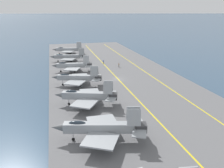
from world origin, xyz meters
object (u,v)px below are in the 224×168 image
parked_jet_fifth (73,65)px  crew_blue_vest (103,62)px  parked_jet_seventh (69,49)px  parked_jet_second (101,127)px  parked_jet_fourth (78,78)px  parked_jet_third (87,96)px  parked_jet_sixth (69,57)px  crew_brown_vest (119,65)px

parked_jet_fifth → crew_blue_vest: size_ratio=8.91×
parked_jet_fifth → parked_jet_seventh: size_ratio=0.94×
parked_jet_second → parked_jet_fourth: size_ratio=1.08×
parked_jet_second → parked_jet_third: parked_jet_second is taller
parked_jet_fourth → parked_jet_sixth: size_ratio=0.94×
parked_jet_second → parked_jet_sixth: size_ratio=1.02×
parked_jet_second → parked_jet_sixth: bearing=0.4°
parked_jet_second → parked_jet_fifth: (51.07, 0.55, -0.23)m
parked_jet_fifth → crew_blue_vest: (10.38, -14.13, -1.56)m
parked_jet_fourth → parked_jet_seventh: parked_jet_seventh is taller
parked_jet_second → parked_jet_seventh: (87.47, -0.65, -0.21)m
crew_brown_vest → crew_blue_vest: crew_brown_vest is taller
parked_jet_fourth → crew_blue_vest: parked_jet_fourth is taller
parked_jet_fifth → parked_jet_sixth: bearing=-0.2°
parked_jet_second → parked_jet_fourth: 33.49m
parked_jet_sixth → crew_blue_vest: parked_jet_sixth is taller
parked_jet_second → parked_jet_seventh: 87.47m
parked_jet_fifth → parked_jet_seventh: bearing=-1.9°
parked_jet_second → parked_jet_sixth: parked_jet_second is taller
parked_jet_second → crew_blue_vest: parked_jet_second is taller
parked_jet_fourth → parked_jet_second: bearing=-179.0°
parked_jet_sixth → crew_blue_vest: bearing=-119.5°
parked_jet_fourth → parked_jet_sixth: bearing=-0.1°
parked_jet_third → parked_jet_sixth: (52.37, 0.41, -0.35)m
parked_jet_sixth → crew_brown_vest: (-15.80, -18.91, -1.33)m
parked_jet_fifth → parked_jet_sixth: parked_jet_fifth is taller
parked_jet_seventh → parked_jet_sixth: bearing=176.3°
parked_jet_seventh → crew_blue_vest: bearing=-153.6°
parked_jet_fifth → parked_jet_seventh: 36.42m
parked_jet_third → parked_jet_seventh: parked_jet_third is taller
parked_jet_seventh → crew_brown_vest: (-33.84, -17.76, -1.55)m
parked_jet_fifth → parked_jet_third: bearing=-179.2°
parked_jet_fourth → crew_brown_vest: (20.14, -19.01, -1.66)m
parked_jet_seventh → crew_blue_vest: (-26.02, -12.92, -1.58)m
parked_jet_sixth → parked_jet_third: bearing=-179.5°
parked_jet_second → parked_jet_fifth: bearing=0.6°
parked_jet_second → parked_jet_seventh: parked_jet_second is taller
parked_jet_fourth → parked_jet_fifth: 17.58m
parked_jet_fifth → crew_brown_vest: (2.56, -18.97, -1.53)m
parked_jet_fourth → parked_jet_seventh: 54.00m
parked_jet_fourth → parked_jet_fifth: size_ratio=1.04×
crew_blue_vest → parked_jet_fourth: bearing=153.1°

